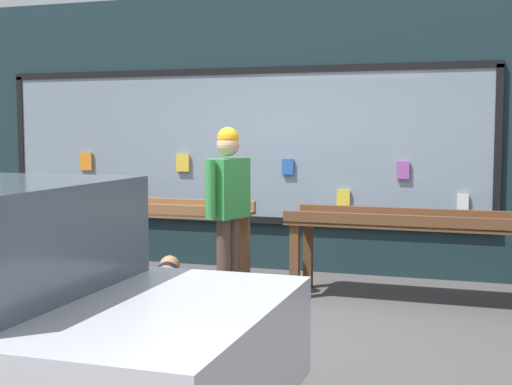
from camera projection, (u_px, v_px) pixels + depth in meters
ground_plane at (230, 319)px, 6.33m from camera, size 40.00×40.00×0.00m
shopfront_facade at (298, 134)px, 8.46m from camera, size 8.44×0.29×3.31m
display_table_left at (123, 215)px, 7.91m from camera, size 2.90×0.68×0.90m
display_table_right at (438, 230)px, 6.85m from camera, size 2.91×0.71×0.88m
person_browsing at (228, 199)px, 6.95m from camera, size 0.33×0.65×1.71m
small_dog at (168, 273)px, 6.92m from camera, size 0.35×0.59×0.43m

